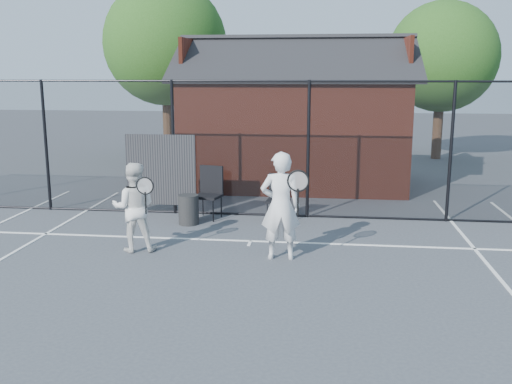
# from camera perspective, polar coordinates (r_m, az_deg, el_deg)

# --- Properties ---
(ground) EXTENTS (80.00, 80.00, 0.00)m
(ground) POSITION_cam_1_polar(r_m,az_deg,el_deg) (8.09, -3.33, -11.02)
(ground) COLOR #404449
(ground) RESTS_ON ground
(court_lines) EXTENTS (11.02, 18.00, 0.01)m
(court_lines) POSITION_cam_1_polar(r_m,az_deg,el_deg) (6.91, -5.34, -15.17)
(court_lines) COLOR white
(court_lines) RESTS_ON ground
(fence) EXTENTS (22.04, 3.00, 3.00)m
(fence) POSITION_cam_1_polar(r_m,az_deg,el_deg) (12.56, -0.74, 4.07)
(fence) COLOR black
(fence) RESTS_ON ground
(clubhouse) EXTENTS (6.50, 4.36, 4.19)m
(clubhouse) POSITION_cam_1_polar(r_m,az_deg,el_deg) (16.43, 3.93, 6.43)
(clubhouse) COLOR maroon
(clubhouse) RESTS_ON ground
(tree_left) EXTENTS (4.48, 4.48, 6.44)m
(tree_left) POSITION_cam_1_polar(r_m,az_deg,el_deg) (21.67, -9.06, 14.44)
(tree_left) COLOR #2E2112
(tree_left) RESTS_ON ground
(tree_right) EXTENTS (3.97, 3.97, 5.70)m
(tree_right) POSITION_cam_1_polar(r_m,az_deg,el_deg) (22.23, 18.12, 12.70)
(tree_right) COLOR #2E2112
(tree_right) RESTS_ON ground
(player_front) EXTENTS (0.85, 0.65, 1.86)m
(player_front) POSITION_cam_1_polar(r_m,az_deg,el_deg) (9.67, 2.47, -1.38)
(player_front) COLOR white
(player_front) RESTS_ON ground
(player_back) EXTENTS (0.92, 0.76, 1.60)m
(player_back) POSITION_cam_1_polar(r_m,az_deg,el_deg) (10.36, -12.10, -1.49)
(player_back) COLOR white
(player_back) RESTS_ON ground
(chair_left) EXTENTS (0.65, 0.66, 1.12)m
(chair_left) POSITION_cam_1_polar(r_m,az_deg,el_deg) (12.47, -4.86, -0.17)
(chair_left) COLOR black
(chair_left) RESTS_ON ground
(chair_right) EXTENTS (0.51, 0.53, 0.98)m
(chair_right) POSITION_cam_1_polar(r_m,az_deg,el_deg) (12.26, 2.21, -0.67)
(chair_right) COLOR black
(chair_right) RESTS_ON ground
(waste_bin) EXTENTS (0.47, 0.47, 0.63)m
(waste_bin) POSITION_cam_1_polar(r_m,az_deg,el_deg) (12.11, -6.76, -1.76)
(waste_bin) COLOR black
(waste_bin) RESTS_ON ground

